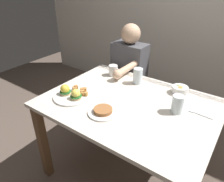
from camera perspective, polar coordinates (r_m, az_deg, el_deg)
name	(u,v)px	position (r m, az deg, el deg)	size (l,w,h in m)	color
ground_plane	(126,172)	(1.99, 3.84, -21.38)	(6.00, 6.00, 0.00)	brown
dining_table	(129,114)	(1.55, 4.62, -6.33)	(1.20, 0.90, 0.74)	silver
eggs_benedict_plate	(72,94)	(1.56, -10.98, -0.85)	(0.27, 0.27, 0.09)	white
fruit_bowl	(180,90)	(1.66, 18.18, 0.39)	(0.12, 0.12, 0.06)	white
coffee_mug	(113,70)	(1.86, 0.39, 5.76)	(0.11, 0.08, 0.09)	white
fork	(199,114)	(1.47, 22.80, -5.84)	(0.16, 0.03, 0.00)	silver
water_glass_near	(177,105)	(1.41, 17.50, -3.80)	(0.08, 0.08, 0.12)	silver
water_glass_far	(138,77)	(1.73, 7.10, 3.87)	(0.08, 0.08, 0.13)	silver
side_plate	(103,111)	(1.36, -2.49, -5.61)	(0.20, 0.20, 0.04)	white
diner_person	(128,73)	(2.16, 4.39, 5.05)	(0.34, 0.54, 1.14)	#33333D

